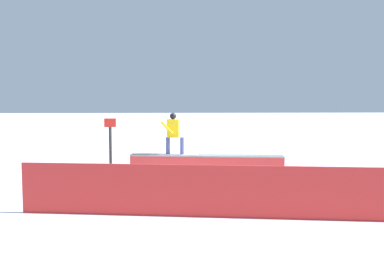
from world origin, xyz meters
TOP-DOWN VIEW (x-y plane):
  - ground_plane at (0.00, 0.00)m, footprint 120.00×120.00m
  - grind_box at (0.00, 0.00)m, footprint 5.21×1.15m
  - snowboarder at (1.11, -0.15)m, footprint 1.55×0.52m
  - safety_fence at (0.00, 4.93)m, footprint 8.92×1.21m
  - trail_marker at (3.29, -0.38)m, footprint 0.40×0.10m

SIDE VIEW (x-z plane):
  - ground_plane at x=0.00m, z-range 0.00..0.00m
  - grind_box at x=0.00m, z-range -0.03..0.61m
  - safety_fence at x=0.00m, z-range 0.00..1.12m
  - trail_marker at x=3.29m, z-range 0.07..1.94m
  - snowboarder at x=1.11m, z-range 0.69..2.12m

